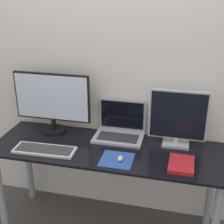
# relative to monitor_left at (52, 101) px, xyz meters

# --- Properties ---
(wall_back) EXTENTS (7.00, 0.05, 2.50)m
(wall_back) POSITION_rel_monitor_left_xyz_m (0.47, 0.18, 0.25)
(wall_back) COLOR silver
(wall_back) RESTS_ON ground_plane
(desk) EXTENTS (1.65, 0.56, 0.74)m
(desk) POSITION_rel_monitor_left_xyz_m (0.47, -0.16, -0.39)
(desk) COLOR black
(desk) RESTS_ON ground_plane
(monitor_left) EXTENTS (0.60, 0.19, 0.47)m
(monitor_left) POSITION_rel_monitor_left_xyz_m (0.00, 0.00, 0.00)
(monitor_left) COLOR black
(monitor_left) RESTS_ON desk
(monitor_right) EXTENTS (0.40, 0.13, 0.41)m
(monitor_right) POSITION_rel_monitor_left_xyz_m (0.95, 0.00, -0.05)
(monitor_right) COLOR #B2B2B7
(monitor_right) RESTS_ON desk
(laptop) EXTENTS (0.37, 0.26, 0.27)m
(laptop) POSITION_rel_monitor_left_xyz_m (0.52, 0.05, -0.19)
(laptop) COLOR #ADADB2
(laptop) RESTS_ON desk
(keyboard) EXTENTS (0.44, 0.17, 0.02)m
(keyboard) POSITION_rel_monitor_left_xyz_m (0.06, -0.31, -0.25)
(keyboard) COLOR silver
(keyboard) RESTS_ON desk
(mousepad) EXTENTS (0.21, 0.21, 0.00)m
(mousepad) POSITION_rel_monitor_left_xyz_m (0.58, -0.31, -0.26)
(mousepad) COLOR #2D519E
(mousepad) RESTS_ON desk
(mouse) EXTENTS (0.04, 0.06, 0.03)m
(mouse) POSITION_rel_monitor_left_xyz_m (0.60, -0.31, -0.24)
(mouse) COLOR silver
(mouse) RESTS_ON mousepad
(book) EXTENTS (0.17, 0.22, 0.03)m
(book) POSITION_rel_monitor_left_xyz_m (1.00, -0.28, -0.25)
(book) COLOR red
(book) RESTS_ON desk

